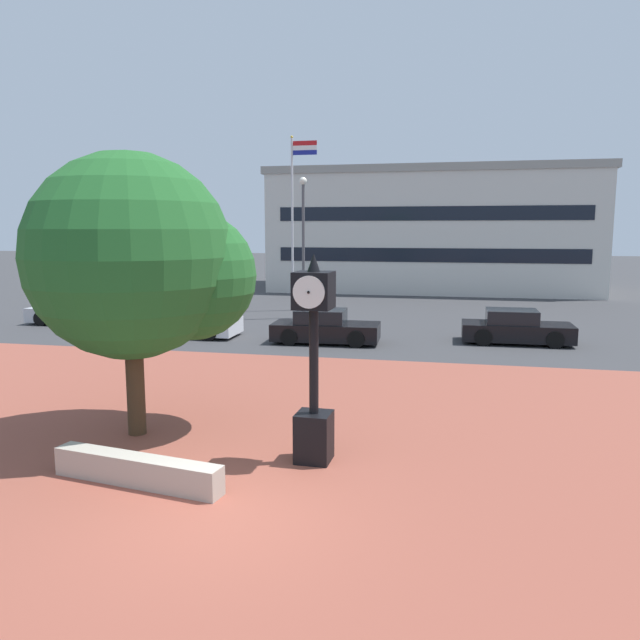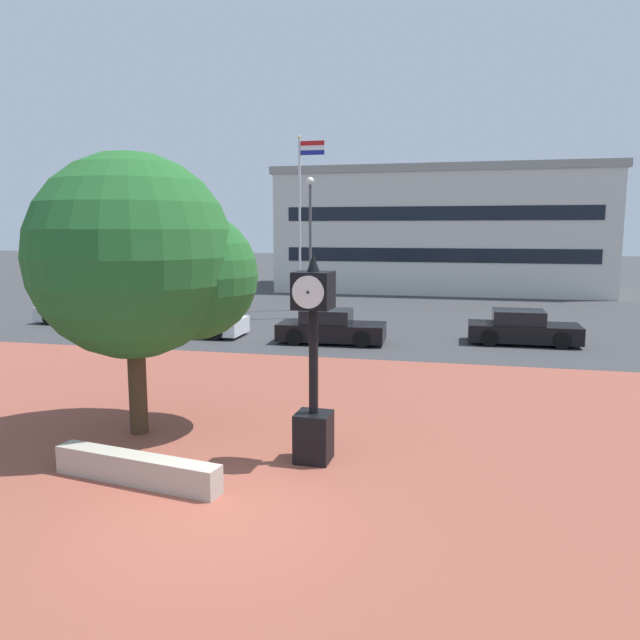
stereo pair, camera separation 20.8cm
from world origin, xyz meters
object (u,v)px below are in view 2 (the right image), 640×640
Objects in this scene: car_street_far at (86,311)px; car_street_distant at (191,322)px; street_clock at (313,368)px; flagpole_primary at (301,214)px; civic_building at (441,230)px; car_street_near at (330,328)px; street_lamp_post at (310,233)px; plaza_tree at (145,261)px; car_street_mid at (522,329)px.

car_street_far is 1.03× the size of car_street_distant.
street_clock is 0.90× the size of car_street_distant.
car_street_far is 0.49× the size of flagpole_primary.
civic_building is (0.84, 34.93, 2.45)m from street_clock.
car_street_near is 0.93× the size of car_street_far.
car_street_near is 0.61× the size of street_lamp_post.
plaza_tree reaches higher than car_street_far.
car_street_far is 0.66× the size of street_lamp_post.
car_street_far is 0.20× the size of civic_building.
car_street_far is 25.93m from civic_building.
car_street_mid is 22.17m from civic_building.
street_lamp_post is (-2.35, 6.23, 3.55)m from car_street_near.
civic_building is at bearing 157.33° from car_street_distant.
civic_building reaches higher than car_street_far.
street_lamp_post is (-9.47, 4.78, 3.55)m from car_street_mid.
street_lamp_post is (3.52, 5.96, 3.55)m from car_street_distant.
car_street_mid and car_street_far have the same top height.
street_lamp_post is at bearing -161.67° from car_street_near.
flagpole_primary reaches higher than car_street_mid.
car_street_far is at bearing -157.62° from street_lamp_post.
street_clock is at bearing -20.04° from car_street_mid.
street_clock is 20.24m from car_street_far.
flagpole_primary is 1.35× the size of street_lamp_post.
flagpole_primary reaches higher than car_street_distant.
street_clock is 18.95m from street_lamp_post.
car_street_mid is at bearing 55.61° from plaza_tree.
car_street_near is at bearing -97.78° from civic_building.
flagpole_primary is at bearing -115.36° from civic_building.
car_street_near is at bearing 82.37° from plaza_tree.
car_street_mid is (4.83, 13.44, -1.22)m from street_clock.
car_street_near is at bearing -78.79° from car_street_mid.
plaza_tree is at bearing -9.99° from car_street_near.
street_clock is 14.33m from car_street_mid.
car_street_near is 7.27m from car_street_mid.
flagpole_primary is (-2.02, 20.06, 1.45)m from plaza_tree.
car_street_distant is 24.67m from civic_building.
civic_building reaches higher than plaza_tree.
flagpole_primary is 15.53m from civic_building.
flagpole_primary reaches higher than civic_building.
plaza_tree reaches higher than street_clock.
street_clock reaches higher than car_street_near.
street_clock is 14.78m from car_street_distant.
car_street_mid is 0.45× the size of flagpole_primary.
car_street_near is 0.18× the size of civic_building.
car_street_mid is at bearing -79.49° from civic_building.
car_street_near is at bearing -69.31° from street_lamp_post.
flagpole_primary is (-5.80, 20.92, 3.32)m from street_clock.
car_street_far is at bearing 128.27° from plaza_tree.
car_street_far is 11.75m from flagpole_primary.
flagpole_primary is at bearing -160.91° from car_street_near.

